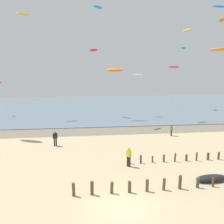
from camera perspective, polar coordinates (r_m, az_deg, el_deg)
ground_plane at (r=14.92m, az=2.66°, el=-21.83°), size 160.00×160.00×0.00m
wet_sand_strip at (r=34.02m, az=-3.57°, el=-4.72°), size 120.00×5.24×0.01m
sea at (r=71.16m, az=-5.81°, el=1.87°), size 160.00×70.00×0.10m
groyne_near at (r=18.28m, az=23.02°, el=-15.24°), size 20.61×0.30×0.96m
groyne_mid at (r=24.64m, az=25.38°, el=-9.52°), size 18.28×0.35×0.81m
person_nearest_camera at (r=27.20m, az=-13.63°, el=-6.15°), size 0.50×0.37×1.71m
person_left_flank at (r=32.07m, az=14.24°, el=-4.05°), size 0.30×0.56×1.71m
person_right_flank at (r=20.39m, az=4.09°, el=-10.67°), size 0.39×0.47×1.71m
grounded_kite at (r=19.25m, az=22.99°, el=-14.59°), size 2.49×1.02×0.49m
kite_aloft_0 at (r=43.59m, az=14.81°, el=10.55°), size 2.70×1.97×0.64m
kite_aloft_1 at (r=62.83m, az=16.96°, el=14.68°), size 2.46×3.47×0.78m
kite_aloft_2 at (r=48.44m, az=-4.55°, el=14.79°), size 2.16×2.99×0.67m
kite_aloft_3 at (r=59.14m, az=17.77°, el=18.40°), size 1.69×3.27×0.68m
kite_aloft_4 at (r=49.86m, az=-20.86°, el=21.36°), size 2.48×1.91×0.43m
kite_aloft_5 at (r=47.87m, az=6.28°, el=8.92°), size 2.28×0.80×0.51m
kite_aloft_7 at (r=49.79m, az=25.29°, el=19.66°), size 1.22×2.77×0.64m
kite_aloft_8 at (r=42.35m, az=24.62°, el=13.67°), size 3.03×2.77×0.59m
kite_aloft_10 at (r=43.63m, az=0.61°, el=10.21°), size 3.27×1.32×0.92m
kite_aloft_11 at (r=38.71m, az=24.63°, el=22.32°), size 2.17×0.84×0.59m
kite_aloft_13 at (r=40.93m, az=-3.45°, el=24.10°), size 1.87×1.70×0.44m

